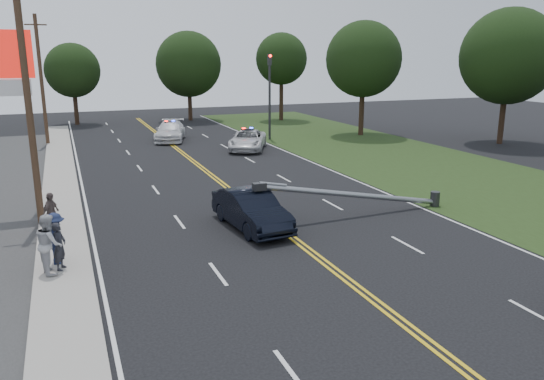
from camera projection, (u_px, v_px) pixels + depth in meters
name	position (u px, v px, depth m)	size (l,w,h in m)	color
ground	(382.00, 307.00, 15.07)	(120.00, 120.00, 0.00)	black
sidewalk	(62.00, 234.00, 21.06)	(1.80, 70.00, 0.12)	#9B968C
grass_verge	(492.00, 186.00, 28.89)	(12.00, 80.00, 0.01)	#203113
centerline_yellow	(260.00, 213.00, 24.07)	(0.36, 80.00, 0.00)	gold
traffic_signal	(270.00, 89.00, 44.01)	(0.28, 0.41, 7.05)	#2D2D30
fallen_streetlight	(364.00, 195.00, 23.54)	(9.36, 0.44, 1.91)	#2D2D30
utility_pole_mid	(28.00, 103.00, 21.33)	(1.60, 0.28, 10.00)	#382619
utility_pole_far	(41.00, 80.00, 41.15)	(1.60, 0.28, 10.00)	#382619
tree_6	(73.00, 70.00, 53.38)	(5.43, 5.43, 8.18)	black
tree_7	(188.00, 64.00, 56.81)	(6.97, 6.97, 9.49)	black
tree_8	(281.00, 59.00, 56.87)	(5.51, 5.51, 9.33)	black
tree_9	(364.00, 59.00, 45.99)	(6.56, 6.56, 9.89)	black
tree_13	(509.00, 57.00, 41.24)	(7.42, 7.42, 10.57)	black
crashed_sedan	(251.00, 210.00, 21.78)	(1.68, 4.81, 1.59)	black
emergency_a	(248.00, 140.00, 39.97)	(2.43, 5.28, 1.47)	silver
emergency_b	(170.00, 131.00, 44.24)	(2.23, 5.48, 1.59)	silver
bystander_a	(60.00, 246.00, 17.25)	(0.59, 0.38, 1.60)	#222329
bystander_b	(49.00, 244.00, 16.95)	(0.95, 0.74, 1.96)	#ACACB0
bystander_c	(56.00, 238.00, 17.74)	(1.14, 0.65, 1.76)	#1A2342
bystander_d	(51.00, 213.00, 20.78)	(0.96, 0.40, 1.64)	#564845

